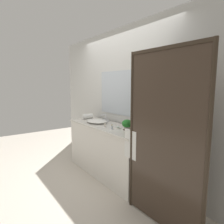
{
  "coord_description": "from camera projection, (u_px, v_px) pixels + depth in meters",
  "views": [
    {
      "loc": [
        2.8,
        -1.93,
        1.62
      ],
      "look_at": [
        0.15,
        0.0,
        1.15
      ],
      "focal_mm": 31.72,
      "sensor_mm": 36.0,
      "label": 1
    }
  ],
  "objects": [
    {
      "name": "ground_plane",
      "position": [
        107.0,
        174.0,
        3.59
      ],
      "size": [
        8.0,
        8.0,
        0.0
      ],
      "primitive_type": "plane",
      "color": "beige"
    },
    {
      "name": "wall_back_with_mirror",
      "position": [
        122.0,
        101.0,
        3.61
      ],
      "size": [
        4.4,
        0.06,
        2.6
      ],
      "color": "silver",
      "rests_on": "ground_plane"
    },
    {
      "name": "vanity_cabinet",
      "position": [
        107.0,
        150.0,
        3.53
      ],
      "size": [
        1.8,
        0.58,
        0.9
      ],
      "color": "silver",
      "rests_on": "ground_plane"
    },
    {
      "name": "shower_enclosure",
      "position": [
        155.0,
        135.0,
        2.32
      ],
      "size": [
        1.2,
        0.59,
        2.0
      ],
      "color": "#2D2319",
      "rests_on": "ground_plane"
    },
    {
      "name": "sink_basin",
      "position": [
        97.0,
        121.0,
        3.69
      ],
      "size": [
        0.46,
        0.35,
        0.06
      ],
      "primitive_type": "ellipsoid",
      "color": "white",
      "rests_on": "vanity_cabinet"
    },
    {
      "name": "faucet",
      "position": [
        105.0,
        119.0,
        3.8
      ],
      "size": [
        0.17,
        0.14,
        0.14
      ],
      "color": "silver",
      "rests_on": "vanity_cabinet"
    },
    {
      "name": "potted_plant",
      "position": [
        127.0,
        125.0,
        3.0
      ],
      "size": [
        0.16,
        0.16,
        0.18
      ],
      "color": "beige",
      "rests_on": "vanity_cabinet"
    },
    {
      "name": "soap_dish",
      "position": [
        118.0,
        127.0,
        3.21
      ],
      "size": [
        0.1,
        0.07,
        0.04
      ],
      "color": "silver",
      "rests_on": "vanity_cabinet"
    },
    {
      "name": "amenity_bottle_lotion",
      "position": [
        105.0,
        125.0,
        3.32
      ],
      "size": [
        0.02,
        0.02,
        0.08
      ],
      "color": "silver",
      "rests_on": "vanity_cabinet"
    },
    {
      "name": "amenity_bottle_conditioner",
      "position": [
        112.0,
        127.0,
        3.14
      ],
      "size": [
        0.03,
        0.03,
        0.08
      ],
      "color": "silver",
      "rests_on": "vanity_cabinet"
    },
    {
      "name": "rolled_towel_near_edge",
      "position": [
        88.0,
        116.0,
        4.09
      ],
      "size": [
        0.11,
        0.23,
        0.1
      ],
      "primitive_type": "cylinder",
      "rotation": [
        1.57,
        0.0,
        -0.07
      ],
      "color": "white",
      "rests_on": "vanity_cabinet"
    }
  ]
}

